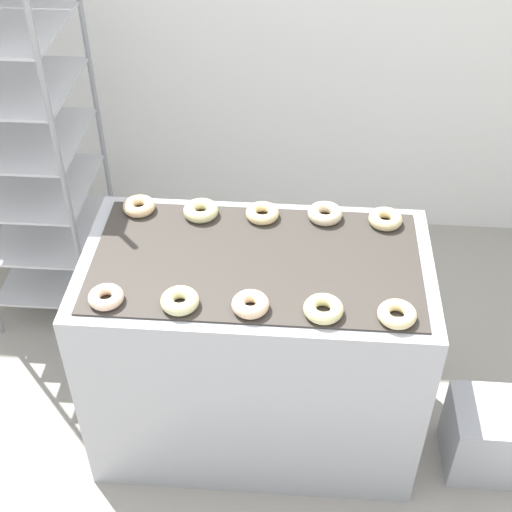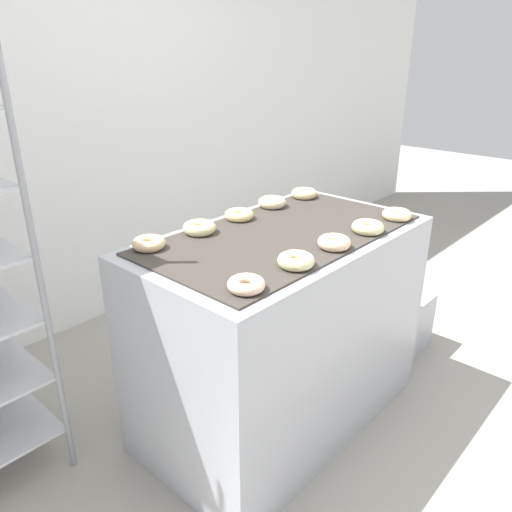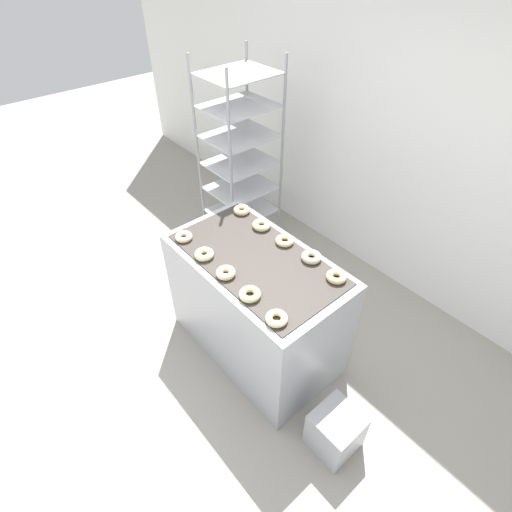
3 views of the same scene
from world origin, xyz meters
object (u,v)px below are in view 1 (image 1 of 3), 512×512
(donut_near_center, at_px, (252,304))
(donut_far_center, at_px, (262,213))
(baking_rack_cart, at_px, (28,139))
(donut_near_right, at_px, (323,309))
(glaze_bin, at_px, (483,436))
(donut_far_left, at_px, (201,211))
(donut_near_leftmost, at_px, (106,297))
(donut_near_left, at_px, (180,301))
(donut_near_rightmost, at_px, (397,314))
(donut_far_leftmost, at_px, (139,206))
(fryer_machine, at_px, (256,348))
(donut_far_rightmost, at_px, (385,219))
(donut_far_right, at_px, (325,213))

(donut_near_center, bearing_deg, donut_far_center, 89.88)
(baking_rack_cart, distance_m, donut_near_right, 1.64)
(donut_near_center, bearing_deg, glaze_bin, 7.08)
(baking_rack_cart, distance_m, donut_far_left, 0.96)
(donut_far_center, bearing_deg, donut_near_right, -65.23)
(donut_near_leftmost, height_order, donut_far_left, donut_far_left)
(donut_near_left, bearing_deg, baking_rack_cart, 130.37)
(baking_rack_cart, distance_m, donut_near_rightmost, 1.84)
(glaze_bin, distance_m, donut_far_leftmost, 1.66)
(donut_near_rightmost, height_order, donut_far_leftmost, donut_far_leftmost)
(baking_rack_cart, height_order, glaze_bin, baking_rack_cart)
(glaze_bin, bearing_deg, donut_near_left, -174.33)
(donut_far_center, bearing_deg, fryer_machine, -91.13)
(donut_far_left, bearing_deg, donut_far_rightmost, 0.02)
(donut_far_right, bearing_deg, donut_near_leftmost, -144.67)
(fryer_machine, relative_size, donut_far_leftmost, 10.16)
(donut_far_leftmost, xyz_separation_m, donut_far_left, (0.24, -0.01, 0.00))
(fryer_machine, relative_size, baking_rack_cart, 0.69)
(donut_near_right, distance_m, donut_near_rightmost, 0.24)
(baking_rack_cart, bearing_deg, donut_near_left, -49.63)
(donut_near_leftmost, height_order, donut_far_center, donut_far_center)
(donut_near_center, xyz_separation_m, donut_far_rightmost, (0.47, 0.50, -0.00))
(donut_near_leftmost, bearing_deg, fryer_machine, 27.15)
(donut_near_left, xyz_separation_m, donut_far_rightmost, (0.71, 0.50, -0.00))
(fryer_machine, bearing_deg, donut_far_left, 132.67)
(donut_far_leftmost, relative_size, donut_far_center, 0.98)
(baking_rack_cart, height_order, donut_near_leftmost, baking_rack_cart)
(donut_near_leftmost, relative_size, donut_far_leftmost, 0.96)
(donut_near_right, bearing_deg, glaze_bin, 9.70)
(donut_near_center, height_order, donut_far_left, same)
(fryer_machine, xyz_separation_m, donut_far_rightmost, (0.47, 0.25, 0.49))
(glaze_bin, height_order, donut_near_left, donut_near_left)
(donut_near_leftmost, bearing_deg, donut_near_right, -0.35)
(donut_far_center, relative_size, donut_far_right, 0.96)
(fryer_machine, relative_size, donut_far_rightmost, 9.94)
(donut_far_center, bearing_deg, donut_near_center, -90.12)
(fryer_machine, distance_m, donut_far_right, 0.61)
(donut_near_leftmost, distance_m, donut_near_center, 0.49)
(glaze_bin, bearing_deg, baking_rack_cart, 156.67)
(glaze_bin, bearing_deg, donut_near_right, -170.30)
(donut_near_right, relative_size, donut_far_left, 0.98)
(donut_far_left, height_order, donut_far_rightmost, donut_far_left)
(donut_near_leftmost, height_order, donut_far_right, donut_far_right)
(donut_near_left, xyz_separation_m, donut_near_right, (0.48, -0.00, -0.00))
(donut_near_right, bearing_deg, donut_near_center, 179.22)
(donut_far_right, xyz_separation_m, donut_far_rightmost, (0.23, -0.02, -0.00))
(donut_near_left, distance_m, donut_near_right, 0.48)
(glaze_bin, height_order, donut_far_right, donut_far_right)
(baking_rack_cart, height_order, donut_near_rightmost, baking_rack_cart)
(donut_near_left, relative_size, donut_far_left, 0.96)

